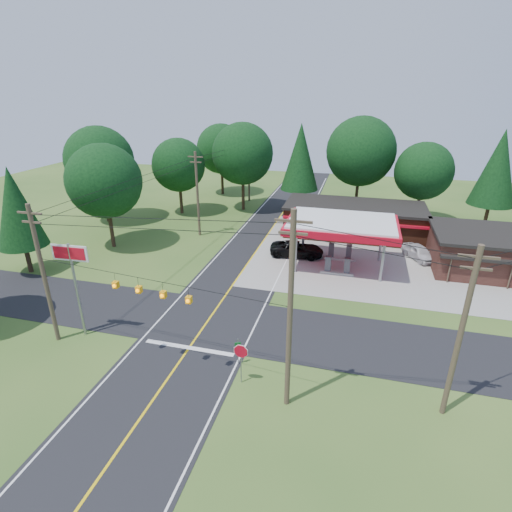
% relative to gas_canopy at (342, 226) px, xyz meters
% --- Properties ---
extents(ground, '(120.00, 120.00, 0.00)m').
position_rel_gas_canopy_xyz_m(ground, '(-9.00, -13.00, -4.27)').
color(ground, '#32571E').
rests_on(ground, ground).
extents(main_highway, '(8.00, 120.00, 0.02)m').
position_rel_gas_canopy_xyz_m(main_highway, '(-9.00, -13.00, -4.26)').
color(main_highway, black).
rests_on(main_highway, ground).
extents(cross_road, '(70.00, 7.00, 0.02)m').
position_rel_gas_canopy_xyz_m(cross_road, '(-9.00, -13.00, -4.25)').
color(cross_road, black).
rests_on(cross_road, ground).
extents(lane_center_yellow, '(0.15, 110.00, 0.00)m').
position_rel_gas_canopy_xyz_m(lane_center_yellow, '(-9.00, -13.00, -4.24)').
color(lane_center_yellow, yellow).
rests_on(lane_center_yellow, main_highway).
extents(gas_canopy, '(10.60, 7.40, 4.88)m').
position_rel_gas_canopy_xyz_m(gas_canopy, '(0.00, 0.00, 0.00)').
color(gas_canopy, gray).
rests_on(gas_canopy, ground).
extents(convenience_store, '(16.40, 7.55, 3.80)m').
position_rel_gas_canopy_xyz_m(convenience_store, '(1.00, 9.98, -2.35)').
color(convenience_store, '#572918').
rests_on(convenience_store, ground).
extents(utility_pole_near_right, '(1.80, 0.30, 11.50)m').
position_rel_gas_canopy_xyz_m(utility_pole_near_right, '(-1.50, -20.00, 1.69)').
color(utility_pole_near_right, '#473828').
rests_on(utility_pole_near_right, ground).
extents(utility_pole_near_left, '(1.80, 0.30, 10.00)m').
position_rel_gas_canopy_xyz_m(utility_pole_near_left, '(-18.50, -18.00, 0.93)').
color(utility_pole_near_left, '#473828').
rests_on(utility_pole_near_left, ground).
extents(utility_pole_far_left, '(1.80, 0.30, 10.00)m').
position_rel_gas_canopy_xyz_m(utility_pole_far_left, '(-17.00, 5.00, 0.93)').
color(utility_pole_far_left, '#473828').
rests_on(utility_pole_far_left, ground).
extents(utility_pole_right_b, '(1.80, 0.30, 10.00)m').
position_rel_gas_canopy_xyz_m(utility_pole_right_b, '(7.00, -18.50, 0.93)').
color(utility_pole_right_b, '#473828').
rests_on(utility_pole_right_b, ground).
extents(utility_pole_north, '(0.30, 0.30, 9.50)m').
position_rel_gas_canopy_xyz_m(utility_pole_north, '(-15.50, 22.00, 0.48)').
color(utility_pole_north, '#473828').
rests_on(utility_pole_north, ground).
extents(overhead_beacons, '(17.04, 2.04, 1.03)m').
position_rel_gas_canopy_xyz_m(overhead_beacons, '(-10.00, -19.00, 1.95)').
color(overhead_beacons, black).
rests_on(overhead_beacons, ground).
extents(treeline_backdrop, '(70.27, 51.59, 13.30)m').
position_rel_gas_canopy_xyz_m(treeline_backdrop, '(-8.18, 11.01, 3.22)').
color(treeline_backdrop, '#332316').
rests_on(treeline_backdrop, ground).
extents(suv_car, '(5.97, 5.97, 1.56)m').
position_rel_gas_canopy_xyz_m(suv_car, '(-4.49, 1.50, -3.49)').
color(suv_car, black).
rests_on(suv_car, ground).
extents(sedan_car, '(5.89, 5.89, 1.48)m').
position_rel_gas_canopy_xyz_m(sedan_car, '(8.00, 4.00, -3.53)').
color(sedan_car, silver).
rests_on(sedan_car, ground).
extents(big_stop_sign, '(2.64, 0.26, 7.10)m').
position_rel_gas_canopy_xyz_m(big_stop_sign, '(-17.00, -16.99, 1.04)').
color(big_stop_sign, gray).
rests_on(big_stop_sign, ground).
extents(octagonal_stop_sign, '(0.95, 0.10, 2.76)m').
position_rel_gas_canopy_xyz_m(octagonal_stop_sign, '(-4.50, -19.01, -2.19)').
color(octagonal_stop_sign, gray).
rests_on(octagonal_stop_sign, ground).
extents(route_sign_post, '(0.37, 0.19, 1.95)m').
position_rel_gas_canopy_xyz_m(route_sign_post, '(-5.20, -17.39, -3.12)').
color(route_sign_post, gray).
rests_on(route_sign_post, ground).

